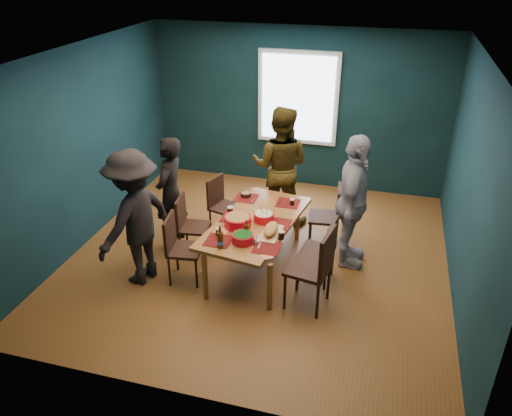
{
  "coord_description": "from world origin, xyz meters",
  "views": [
    {
      "loc": [
        1.48,
        -5.58,
        3.82
      ],
      "look_at": [
        0.02,
        -0.25,
        0.88
      ],
      "focal_mm": 35.0,
      "sensor_mm": 36.0,
      "label": 1
    }
  ],
  "objects_px": {
    "cutting_board": "(271,230)",
    "chair_left_far": "(221,201)",
    "chair_right_mid": "(324,247)",
    "person_right": "(353,203)",
    "chair_right_far": "(330,212)",
    "person_near_left": "(135,218)",
    "person_back": "(280,166)",
    "chair_left_mid": "(188,221)",
    "dining_table": "(256,225)",
    "bowl_herbs": "(243,238)",
    "chair_left_near": "(178,244)",
    "person_far_left": "(171,193)",
    "bowl_salad": "(238,221)",
    "bowl_dumpling": "(264,217)",
    "chair_right_near": "(317,264)"
  },
  "relations": [
    {
      "from": "person_far_left",
      "to": "person_near_left",
      "type": "xyz_separation_m",
      "value": [
        -0.06,
        -0.9,
        0.08
      ]
    },
    {
      "from": "chair_right_far",
      "to": "bowl_dumpling",
      "type": "xyz_separation_m",
      "value": [
        -0.76,
        -0.74,
        0.21
      ]
    },
    {
      "from": "person_far_left",
      "to": "bowl_salad",
      "type": "bearing_deg",
      "value": 67.69
    },
    {
      "from": "chair_right_near",
      "to": "person_back",
      "type": "height_order",
      "value": "person_back"
    },
    {
      "from": "bowl_herbs",
      "to": "chair_right_near",
      "type": "bearing_deg",
      "value": -5.91
    },
    {
      "from": "person_back",
      "to": "bowl_salad",
      "type": "height_order",
      "value": "person_back"
    },
    {
      "from": "person_far_left",
      "to": "bowl_salad",
      "type": "xyz_separation_m",
      "value": [
        1.1,
        -0.45,
        -0.03
      ]
    },
    {
      "from": "chair_right_far",
      "to": "chair_right_near",
      "type": "xyz_separation_m",
      "value": [
        0.03,
        -1.41,
        0.07
      ]
    },
    {
      "from": "chair_left_far",
      "to": "person_back",
      "type": "height_order",
      "value": "person_back"
    },
    {
      "from": "chair_left_far",
      "to": "bowl_salad",
      "type": "relative_size",
      "value": 2.51
    },
    {
      "from": "chair_left_mid",
      "to": "person_right",
      "type": "distance_m",
      "value": 2.2
    },
    {
      "from": "chair_right_near",
      "to": "person_right",
      "type": "xyz_separation_m",
      "value": [
        0.28,
        1.04,
        0.3
      ]
    },
    {
      "from": "chair_left_near",
      "to": "cutting_board",
      "type": "distance_m",
      "value": 1.17
    },
    {
      "from": "chair_left_far",
      "to": "chair_right_near",
      "type": "height_order",
      "value": "chair_right_near"
    },
    {
      "from": "chair_left_mid",
      "to": "person_near_left",
      "type": "xyz_separation_m",
      "value": [
        -0.38,
        -0.71,
        0.38
      ]
    },
    {
      "from": "chair_left_mid",
      "to": "chair_right_near",
      "type": "xyz_separation_m",
      "value": [
        1.86,
        -0.69,
        0.11
      ]
    },
    {
      "from": "person_near_left",
      "to": "bowl_dumpling",
      "type": "bearing_deg",
      "value": 132.61
    },
    {
      "from": "person_back",
      "to": "chair_left_mid",
      "type": "bearing_deg",
      "value": 51.49
    },
    {
      "from": "dining_table",
      "to": "chair_left_mid",
      "type": "height_order",
      "value": "chair_left_mid"
    },
    {
      "from": "chair_right_near",
      "to": "bowl_salad",
      "type": "height_order",
      "value": "chair_right_near"
    },
    {
      "from": "chair_left_far",
      "to": "chair_right_near",
      "type": "bearing_deg",
      "value": -23.87
    },
    {
      "from": "chair_right_mid",
      "to": "person_near_left",
      "type": "relative_size",
      "value": 0.5
    },
    {
      "from": "person_near_left",
      "to": "person_back",
      "type": "bearing_deg",
      "value": 162.28
    },
    {
      "from": "person_back",
      "to": "bowl_herbs",
      "type": "bearing_deg",
      "value": 89.14
    },
    {
      "from": "cutting_board",
      "to": "chair_left_far",
      "type": "bearing_deg",
      "value": 136.87
    },
    {
      "from": "chair_right_mid",
      "to": "chair_right_near",
      "type": "relative_size",
      "value": 0.84
    },
    {
      "from": "chair_left_mid",
      "to": "chair_right_mid",
      "type": "bearing_deg",
      "value": -11.64
    },
    {
      "from": "person_near_left",
      "to": "cutting_board",
      "type": "height_order",
      "value": "person_near_left"
    },
    {
      "from": "chair_left_mid",
      "to": "bowl_salad",
      "type": "height_order",
      "value": "chair_left_mid"
    },
    {
      "from": "dining_table",
      "to": "chair_left_far",
      "type": "distance_m",
      "value": 1.06
    },
    {
      "from": "person_right",
      "to": "bowl_herbs",
      "type": "relative_size",
      "value": 6.89
    },
    {
      "from": "person_right",
      "to": "bowl_dumpling",
      "type": "bearing_deg",
      "value": 109.4
    },
    {
      "from": "bowl_herbs",
      "to": "person_far_left",
      "type": "bearing_deg",
      "value": 147.97
    },
    {
      "from": "dining_table",
      "to": "person_far_left",
      "type": "bearing_deg",
      "value": 177.39
    },
    {
      "from": "dining_table",
      "to": "person_near_left",
      "type": "bearing_deg",
      "value": -145.49
    },
    {
      "from": "chair_right_near",
      "to": "person_near_left",
      "type": "height_order",
      "value": "person_near_left"
    },
    {
      "from": "chair_left_mid",
      "to": "person_right",
      "type": "bearing_deg",
      "value": 2.51
    },
    {
      "from": "chair_right_near",
      "to": "bowl_salad",
      "type": "relative_size",
      "value": 3.04
    },
    {
      "from": "chair_right_mid",
      "to": "person_near_left",
      "type": "height_order",
      "value": "person_near_left"
    },
    {
      "from": "chair_right_mid",
      "to": "bowl_dumpling",
      "type": "xyz_separation_m",
      "value": [
        -0.8,
        0.13,
        0.24
      ]
    },
    {
      "from": "chair_right_mid",
      "to": "person_right",
      "type": "bearing_deg",
      "value": 69.94
    },
    {
      "from": "chair_left_far",
      "to": "chair_right_far",
      "type": "distance_m",
      "value": 1.6
    },
    {
      "from": "person_far_left",
      "to": "person_back",
      "type": "height_order",
      "value": "person_back"
    },
    {
      "from": "chair_right_mid",
      "to": "person_back",
      "type": "distance_m",
      "value": 1.7
    },
    {
      "from": "bowl_dumpling",
      "to": "chair_right_mid",
      "type": "bearing_deg",
      "value": -9.39
    },
    {
      "from": "person_right",
      "to": "chair_right_near",
      "type": "bearing_deg",
      "value": 165.18
    },
    {
      "from": "chair_left_far",
      "to": "chair_left_mid",
      "type": "distance_m",
      "value": 0.73
    },
    {
      "from": "chair_left_near",
      "to": "person_far_left",
      "type": "xyz_separation_m",
      "value": [
        -0.42,
        0.78,
        0.28
      ]
    },
    {
      "from": "chair_left_near",
      "to": "chair_left_far",
      "type": "bearing_deg",
      "value": 76.99
    },
    {
      "from": "chair_right_mid",
      "to": "chair_right_far",
      "type": "bearing_deg",
      "value": 100.31
    }
  ]
}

